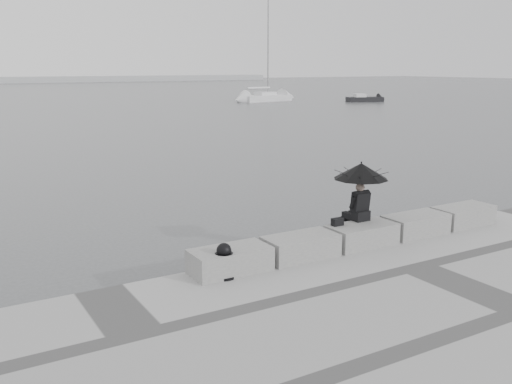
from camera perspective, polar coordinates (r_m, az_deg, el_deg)
ground at (r=13.80m, az=9.17°, el=-6.79°), size 360.00×360.00×0.00m
stone_block_far_left at (r=11.39m, az=-2.60°, el=-6.85°), size 1.60×0.80×0.50m
stone_block_left at (r=12.23m, az=4.47°, el=-5.50°), size 1.60×0.80×0.50m
stone_block_centre at (r=13.24m, az=10.53°, el=-4.26°), size 1.60×0.80×0.50m
stone_block_right at (r=14.38m, az=15.66°, el=-3.17°), size 1.60×0.80×0.50m
stone_block_far_right at (r=15.63m, az=20.00°, el=-2.23°), size 1.60×0.80×0.50m
seated_person at (r=13.30m, az=10.47°, el=1.47°), size 1.27×1.27×1.39m
bag at (r=12.98m, az=8.14°, el=-2.98°), size 0.27×0.15×0.17m
mooring_bollard at (r=11.10m, az=-3.21°, el=-7.12°), size 0.45×0.45×0.71m
sailboat_right at (r=74.74m, az=0.93°, el=9.46°), size 7.83×3.87×12.90m
small_motorboat at (r=75.33m, az=10.82°, el=9.11°), size 4.91×2.96×1.10m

